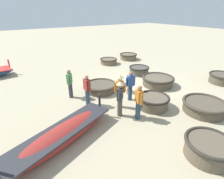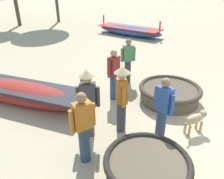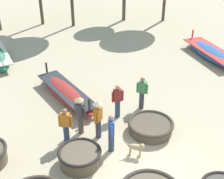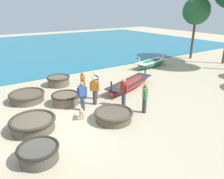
{
  "view_description": "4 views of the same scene",
  "coord_description": "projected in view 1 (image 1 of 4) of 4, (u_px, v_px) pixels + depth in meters",
  "views": [
    {
      "loc": [
        -7.26,
        7.19,
        4.4
      ],
      "look_at": [
        -1.3,
        3.22,
        1.09
      ],
      "focal_mm": 28.0,
      "sensor_mm": 36.0,
      "label": 1
    },
    {
      "loc": [
        -4.66,
        0.02,
        3.36
      ],
      "look_at": [
        -0.86,
        3.36,
        0.77
      ],
      "focal_mm": 35.0,
      "sensor_mm": 36.0,
      "label": 2
    },
    {
      "loc": [
        -3.05,
        -6.92,
        7.81
      ],
      "look_at": [
        -0.32,
        4.25,
        1.2
      ],
      "focal_mm": 50.0,
      "sensor_mm": 36.0,
      "label": 3
    },
    {
      "loc": [
        8.56,
        -2.66,
        5.08
      ],
      "look_at": [
        -0.11,
        3.13,
        1.15
      ],
      "focal_mm": 35.0,
      "sensor_mm": 36.0,
      "label": 4
    }
  ],
  "objects": [
    {
      "name": "coracle_upturned",
      "position": [
        128.0,
        56.0,
        16.65
      ],
      "size": [
        1.63,
        1.63,
        0.54
      ],
      "color": "brown",
      "rests_on": "ground"
    },
    {
      "name": "fisherman_standing_left",
      "position": [
        70.0,
        83.0,
        9.23
      ],
      "size": [
        0.45,
        0.37,
        1.57
      ],
      "color": "#383842",
      "rests_on": "ground"
    },
    {
      "name": "coracle_front_left",
      "position": [
        101.0,
        87.0,
        10.21
      ],
      "size": [
        1.87,
        1.87,
        0.48
      ],
      "color": "brown",
      "rests_on": "ground"
    },
    {
      "name": "fisherman_standing_right",
      "position": [
        120.0,
        97.0,
        7.54
      ],
      "size": [
        0.39,
        0.42,
        1.67
      ],
      "color": "#4C473D",
      "rests_on": "ground"
    },
    {
      "name": "coracle_center",
      "position": [
        204.0,
        106.0,
        8.12
      ],
      "size": [
        1.99,
        1.99,
        0.53
      ],
      "color": "brown",
      "rests_on": "ground"
    },
    {
      "name": "fisherman_hauling",
      "position": [
        120.0,
        89.0,
        8.23
      ],
      "size": [
        0.39,
        0.43,
        1.67
      ],
      "color": "#383842",
      "rests_on": "ground"
    },
    {
      "name": "coracle_weathered",
      "position": [
        139.0,
        70.0,
        12.84
      ],
      "size": [
        1.47,
        1.47,
        0.57
      ],
      "color": "#4C473F",
      "rests_on": "ground"
    },
    {
      "name": "dog",
      "position": [
        127.0,
        86.0,
        10.03
      ],
      "size": [
        0.64,
        0.39,
        0.55
      ],
      "color": "tan",
      "rests_on": "ground"
    },
    {
      "name": "coracle_tilted",
      "position": [
        209.0,
        148.0,
        5.6
      ],
      "size": [
        1.58,
        1.58,
        0.64
      ],
      "color": "brown",
      "rests_on": "ground"
    },
    {
      "name": "long_boat_ochre_hull",
      "position": [
        62.0,
        135.0,
        6.22
      ],
      "size": [
        2.6,
        4.7,
        1.08
      ],
      "color": "maroon",
      "rests_on": "ground"
    },
    {
      "name": "coracle_beside_post",
      "position": [
        109.0,
        61.0,
        15.3
      ],
      "size": [
        1.5,
        1.5,
        0.46
      ],
      "color": "brown",
      "rests_on": "ground"
    },
    {
      "name": "fisherman_crouching",
      "position": [
        130.0,
        85.0,
        8.97
      ],
      "size": [
        0.28,
        0.52,
        1.57
      ],
      "color": "#2D425B",
      "rests_on": "ground"
    },
    {
      "name": "coracle_front_right",
      "position": [
        158.0,
        81.0,
        10.97
      ],
      "size": [
        2.0,
        2.0,
        0.56
      ],
      "color": "brown",
      "rests_on": "ground"
    },
    {
      "name": "coracle_far_right",
      "position": [
        222.0,
        78.0,
        11.31
      ],
      "size": [
        1.63,
        1.63,
        0.61
      ],
      "color": "brown",
      "rests_on": "ground"
    },
    {
      "name": "coracle_far_left",
      "position": [
        153.0,
        101.0,
        8.47
      ],
      "size": [
        1.54,
        1.54,
        0.6
      ],
      "color": "brown",
      "rests_on": "ground"
    },
    {
      "name": "ground_plane",
      "position": [
        143.0,
        86.0,
        10.95
      ],
      "size": [
        80.0,
        80.0,
        0.0
      ],
      "primitive_type": "plane",
      "color": "#BCAD8C"
    },
    {
      "name": "fisherman_by_coracle",
      "position": [
        87.0,
        89.0,
        8.51
      ],
      "size": [
        0.53,
        0.24,
        1.57
      ],
      "color": "#2D425B",
      "rests_on": "ground"
    },
    {
      "name": "fisherman_with_hat",
      "position": [
        139.0,
        102.0,
        7.38
      ],
      "size": [
        0.51,
        0.3,
        1.57
      ],
      "color": "#2D425B",
      "rests_on": "ground"
    }
  ]
}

